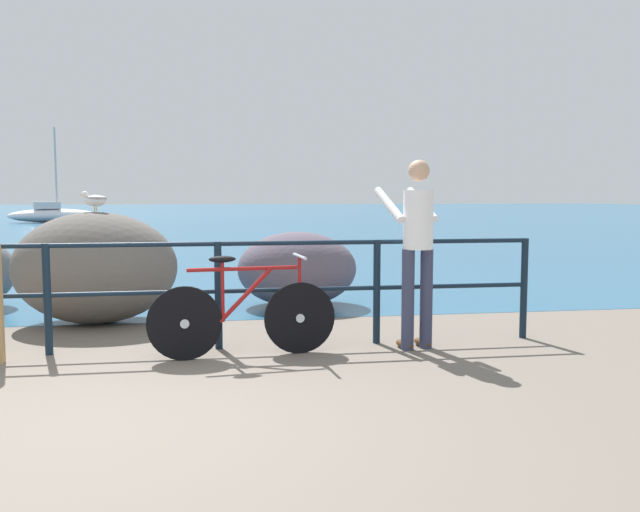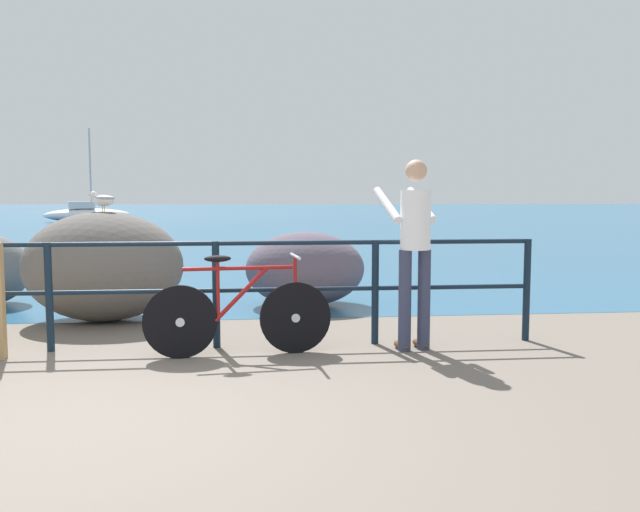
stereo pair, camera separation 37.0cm
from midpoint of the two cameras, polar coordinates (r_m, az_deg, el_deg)
ground_plane at (r=24.35m, az=-8.05°, el=1.72°), size 120.00×120.00×0.10m
sea_surface at (r=52.72m, az=-6.89°, el=3.71°), size 120.00×90.00×0.01m
promenade_railing at (r=6.42m, az=-14.15°, el=-2.18°), size 7.75×0.07×1.02m
bicycle at (r=6.05m, az=-5.21°, el=-4.92°), size 1.70×0.48×0.92m
person_at_railing at (r=6.27m, az=9.76°, el=0.94°), size 0.55×0.67×1.78m
breakwater_boulder_main at (r=7.99m, az=-16.83°, el=-0.87°), size 1.82×1.35×1.26m
breakwater_boulder_right at (r=8.70m, az=-0.07°, el=-1.11°), size 1.56×1.28×0.98m
seagull at (r=8.00m, az=-16.87°, el=4.67°), size 0.34×0.18×0.23m
sailboat at (r=37.23m, az=-19.08°, el=3.44°), size 4.58×2.64×4.90m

